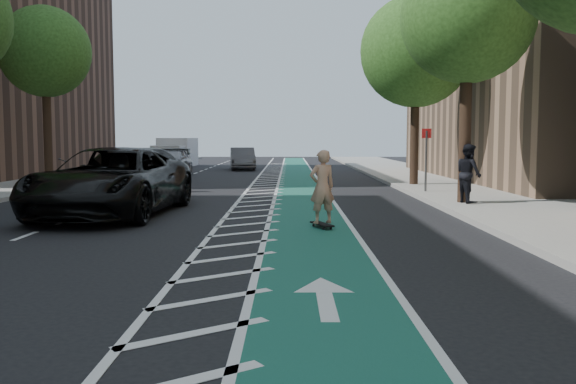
{
  "coord_description": "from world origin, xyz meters",
  "views": [
    {
      "loc": [
        2.53,
        -10.62,
        2.11
      ],
      "look_at": [
        2.5,
        0.87,
        1.1
      ],
      "focal_mm": 38.0,
      "sensor_mm": 36.0,
      "label": 1
    }
  ],
  "objects_px": {
    "suv_near": "(112,181)",
    "suv_far": "(129,178)",
    "skateboarder": "(322,187)",
    "barrel_a": "(123,199)"
  },
  "relations": [
    {
      "from": "skateboarder",
      "to": "barrel_a",
      "type": "height_order",
      "value": "skateboarder"
    },
    {
      "from": "skateboarder",
      "to": "suv_near",
      "type": "xyz_separation_m",
      "value": [
        -5.65,
        2.46,
        -0.05
      ]
    },
    {
      "from": "suv_near",
      "to": "suv_far",
      "type": "xyz_separation_m",
      "value": [
        -0.05,
        1.93,
        -0.02
      ]
    },
    {
      "from": "suv_far",
      "to": "suv_near",
      "type": "bearing_deg",
      "value": -82.25
    },
    {
      "from": "suv_near",
      "to": "suv_far",
      "type": "bearing_deg",
      "value": 95.45
    },
    {
      "from": "skateboarder",
      "to": "suv_far",
      "type": "height_order",
      "value": "skateboarder"
    },
    {
      "from": "suv_far",
      "to": "barrel_a",
      "type": "distance_m",
      "value": 1.56
    },
    {
      "from": "skateboarder",
      "to": "barrel_a",
      "type": "bearing_deg",
      "value": -49.55
    },
    {
      "from": "skateboarder",
      "to": "suv_near",
      "type": "bearing_deg",
      "value": -44.96
    },
    {
      "from": "suv_near",
      "to": "suv_far",
      "type": "height_order",
      "value": "suv_near"
    }
  ]
}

